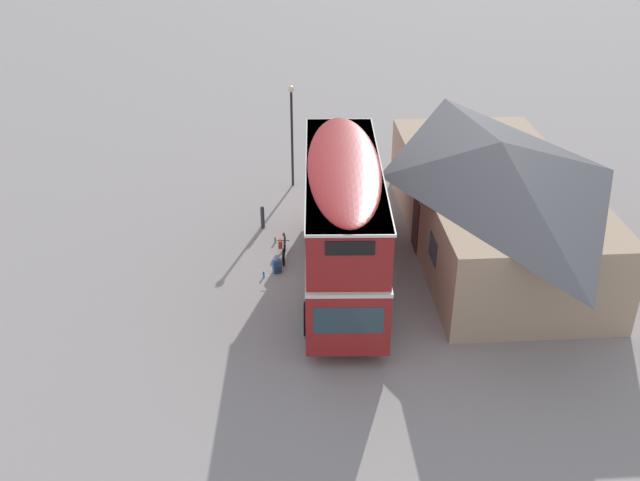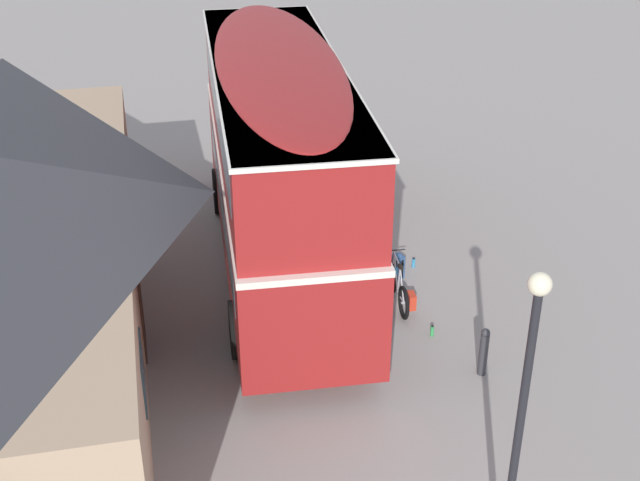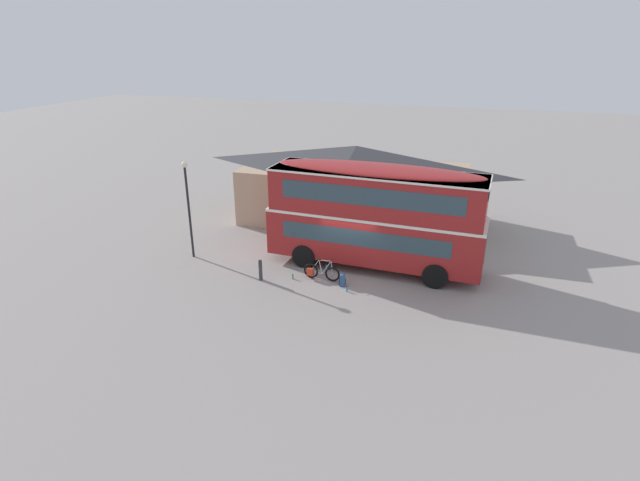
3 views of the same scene
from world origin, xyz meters
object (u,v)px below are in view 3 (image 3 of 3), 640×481
(touring_bicycle, at_px, (320,272))
(street_lamp, at_px, (188,200))
(water_bottle_green_metal, at_px, (293,277))
(backpack_on_ground, at_px, (342,279))
(double_decker_bus, at_px, (376,213))
(water_bottle_blue_sports, at_px, (347,289))
(kerb_bollard, at_px, (260,270))

(touring_bicycle, height_order, street_lamp, street_lamp)
(touring_bicycle, height_order, water_bottle_green_metal, touring_bicycle)
(backpack_on_ground, bearing_deg, double_decker_bus, 69.55)
(backpack_on_ground, height_order, water_bottle_blue_sports, backpack_on_ground)
(water_bottle_blue_sports, bearing_deg, double_decker_bus, 79.21)
(street_lamp, distance_m, kerb_bollard, 4.99)
(touring_bicycle, distance_m, kerb_bollard, 2.62)
(water_bottle_green_metal, bearing_deg, kerb_bollard, -158.94)
(double_decker_bus, height_order, water_bottle_blue_sports, double_decker_bus)
(backpack_on_ground, relative_size, water_bottle_green_metal, 2.39)
(street_lamp, bearing_deg, backpack_on_ground, -5.53)
(double_decker_bus, relative_size, kerb_bollard, 10.12)
(water_bottle_blue_sports, distance_m, water_bottle_green_metal, 2.62)
(double_decker_bus, bearing_deg, touring_bicycle, -133.28)
(touring_bicycle, distance_m, water_bottle_green_metal, 1.24)
(backpack_on_ground, height_order, water_bottle_green_metal, backpack_on_ground)
(backpack_on_ground, distance_m, kerb_bollard, 3.62)
(double_decker_bus, xyz_separation_m, water_bottle_blue_sports, (-0.54, -2.81, -2.54))
(backpack_on_ground, relative_size, water_bottle_blue_sports, 2.47)
(double_decker_bus, xyz_separation_m, backpack_on_ground, (-0.86, -2.31, -2.35))
(street_lamp, bearing_deg, touring_bicycle, -4.34)
(kerb_bollard, bearing_deg, street_lamp, 162.25)
(touring_bicycle, bearing_deg, backpack_on_ground, -12.69)
(double_decker_bus, bearing_deg, backpack_on_ground, -110.45)
(water_bottle_blue_sports, bearing_deg, street_lamp, 171.19)
(touring_bicycle, relative_size, water_bottle_green_metal, 7.13)
(double_decker_bus, height_order, touring_bicycle, double_decker_bus)
(double_decker_bus, bearing_deg, kerb_bollard, -146.83)
(double_decker_bus, height_order, street_lamp, double_decker_bus)
(double_decker_bus, xyz_separation_m, street_lamp, (-8.59, -1.56, 0.26))
(street_lamp, relative_size, kerb_bollard, 4.85)
(double_decker_bus, relative_size, touring_bicycle, 5.83)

